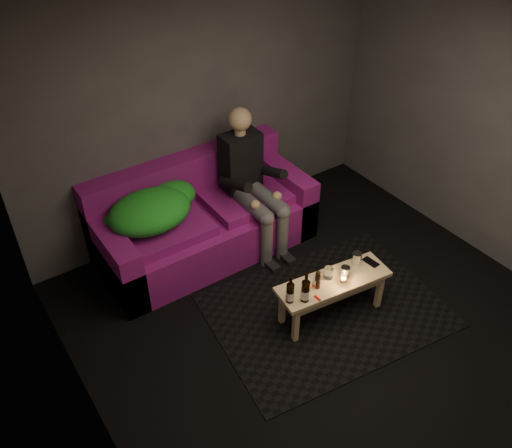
{
  "coord_description": "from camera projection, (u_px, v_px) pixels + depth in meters",
  "views": [
    {
      "loc": [
        -2.37,
        -2.1,
        3.65
      ],
      "look_at": [
        -0.1,
        1.2,
        0.58
      ],
      "focal_mm": 38.0,
      "sensor_mm": 36.0,
      "label": 1
    }
  ],
  "objects": [
    {
      "name": "person",
      "position": [
        251.0,
        180.0,
        5.34
      ],
      "size": [
        0.39,
        0.9,
        1.44
      ],
      "color": "black",
      "rests_on": "sofa"
    },
    {
      "name": "sofa",
      "position": [
        202.0,
        220.0,
        5.5
      ],
      "size": [
        2.16,
        0.97,
        0.93
      ],
      "color": "#7A106B",
      "rests_on": "floor"
    },
    {
      "name": "smartphone",
      "position": [
        371.0,
        262.0,
        4.86
      ],
      "size": [
        0.09,
        0.16,
        0.01
      ],
      "primitive_type": "cube",
      "rotation": [
        0.0,
        0.0,
        0.1
      ],
      "color": "black",
      "rests_on": "coffee_table"
    },
    {
      "name": "tumbler_front",
      "position": [
        345.0,
        272.0,
        4.68
      ],
      "size": [
        0.09,
        0.09,
        0.1
      ],
      "primitive_type": "cylinder",
      "rotation": [
        0.0,
        0.0,
        -0.05
      ],
      "color": "white",
      "rests_on": "coffee_table"
    },
    {
      "name": "steel_cup",
      "position": [
        357.0,
        259.0,
        4.81
      ],
      "size": [
        0.11,
        0.11,
        0.12
      ],
      "primitive_type": "cylinder",
      "rotation": [
        0.0,
        0.0,
        0.26
      ],
      "color": "silver",
      "rests_on": "coffee_table"
    },
    {
      "name": "tumbler_back",
      "position": [
        329.0,
        273.0,
        4.68
      ],
      "size": [
        0.11,
        0.11,
        0.1
      ],
      "primitive_type": "cylinder",
      "rotation": [
        0.0,
        0.0,
        0.32
      ],
      "color": "white",
      "rests_on": "coffee_table"
    },
    {
      "name": "room",
      "position": [
        324.0,
        155.0,
        3.97
      ],
      "size": [
        4.5,
        4.5,
        4.5
      ],
      "color": "silver",
      "rests_on": "ground"
    },
    {
      "name": "green_blanket",
      "position": [
        152.0,
        209.0,
        5.04
      ],
      "size": [
        0.95,
        0.65,
        0.32
      ],
      "color": "#22921A",
      "rests_on": "sofa"
    },
    {
      "name": "beer_bottle_b",
      "position": [
        305.0,
        290.0,
        4.42
      ],
      "size": [
        0.08,
        0.08,
        0.3
      ],
      "color": "black",
      "rests_on": "coffee_table"
    },
    {
      "name": "pepper_mill",
      "position": [
        318.0,
        281.0,
        4.57
      ],
      "size": [
        0.05,
        0.05,
        0.14
      ],
      "primitive_type": "cylinder",
      "rotation": [
        0.0,
        0.0,
        -0.07
      ],
      "color": "black",
      "rests_on": "coffee_table"
    },
    {
      "name": "coffee_table",
      "position": [
        333.0,
        286.0,
        4.72
      ],
      "size": [
        1.06,
        0.45,
        0.42
      ],
      "rotation": [
        0.0,
        0.0,
        -0.12
      ],
      "color": "tan",
      "rests_on": "rug"
    },
    {
      "name": "rug",
      "position": [
        326.0,
        310.0,
        4.96
      ],
      "size": [
        2.23,
        1.74,
        0.01
      ],
      "primitive_type": "cube",
      "rotation": [
        0.0,
        0.0,
        -0.12
      ],
      "color": "black",
      "rests_on": "floor"
    },
    {
      "name": "tealight",
      "position": [
        343.0,
        280.0,
        4.65
      ],
      "size": [
        0.06,
        0.06,
        0.05
      ],
      "color": "white",
      "rests_on": "coffee_table"
    },
    {
      "name": "floor",
      "position": [
        344.0,
        344.0,
        4.66
      ],
      "size": [
        4.5,
        4.5,
        0.0
      ],
      "primitive_type": "plane",
      "color": "black",
      "rests_on": "ground"
    },
    {
      "name": "beer_bottle_a",
      "position": [
        290.0,
        292.0,
        4.42
      ],
      "size": [
        0.07,
        0.07,
        0.27
      ],
      "color": "black",
      "rests_on": "coffee_table"
    },
    {
      "name": "salt_shaker",
      "position": [
        315.0,
        283.0,
        4.58
      ],
      "size": [
        0.05,
        0.05,
        0.09
      ],
      "primitive_type": "cylinder",
      "rotation": [
        0.0,
        0.0,
        0.25
      ],
      "color": "silver",
      "rests_on": "coffee_table"
    },
    {
      "name": "red_lighter",
      "position": [
        317.0,
        298.0,
        4.5
      ],
      "size": [
        0.02,
        0.07,
        0.01
      ],
      "primitive_type": "cube",
      "rotation": [
        0.0,
        0.0,
        0.04
      ],
      "color": "red",
      "rests_on": "coffee_table"
    }
  ]
}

